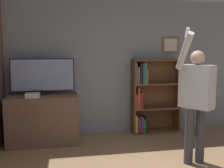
# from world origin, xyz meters

# --- Properties ---
(wall_back) EXTENTS (6.11, 0.09, 2.70)m
(wall_back) POSITION_xyz_m (0.00, 3.16, 1.35)
(wall_back) COLOR gray
(wall_back) RESTS_ON ground_plane
(tv_ledge) EXTENTS (1.25, 0.66, 0.87)m
(tv_ledge) POSITION_xyz_m (-1.34, 2.73, 0.44)
(tv_ledge) COLOR brown
(tv_ledge) RESTS_ON ground_plane
(television) EXTENTS (1.13, 0.22, 0.66)m
(television) POSITION_xyz_m (-1.34, 2.83, 1.21)
(television) COLOR black
(television) RESTS_ON tv_ledge
(game_console) EXTENTS (0.23, 0.18, 0.08)m
(game_console) POSITION_xyz_m (-1.49, 2.52, 0.91)
(game_console) COLOR silver
(game_console) RESTS_ON tv_ledge
(bookshelf) EXTENTS (0.99, 0.28, 1.50)m
(bookshelf) POSITION_xyz_m (0.78, 2.98, 0.75)
(bookshelf) COLOR brown
(bookshelf) RESTS_ON ground_plane
(person) EXTENTS (0.61, 0.58, 1.97)m
(person) POSITION_xyz_m (0.92, 1.39, 1.02)
(person) COLOR #383842
(person) RESTS_ON ground_plane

